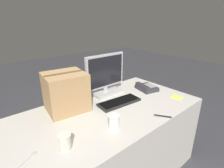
% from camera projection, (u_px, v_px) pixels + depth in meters
% --- Properties ---
extents(office_desk, '(1.80, 0.90, 0.75)m').
position_uv_depth(office_desk, '(105.00, 146.00, 1.66)').
color(office_desk, beige).
rests_on(office_desk, ground_plane).
extents(monitor, '(0.47, 0.22, 0.42)m').
position_uv_depth(monitor, '(105.00, 77.00, 1.83)').
color(monitor, '#B7B7B7').
rests_on(monitor, office_desk).
extents(keyboard, '(0.43, 0.20, 0.03)m').
position_uv_depth(keyboard, '(119.00, 102.00, 1.66)').
color(keyboard, black).
rests_on(keyboard, office_desk).
extents(desk_phone, '(0.23, 0.25, 0.07)m').
position_uv_depth(desk_phone, '(146.00, 88.00, 1.97)').
color(desk_phone, '#2D2D33').
rests_on(desk_phone, office_desk).
extents(paper_cup_left, '(0.08, 0.08, 0.10)m').
position_uv_depth(paper_cup_left, '(65.00, 141.00, 1.08)').
color(paper_cup_left, beige).
rests_on(paper_cup_left, office_desk).
extents(paper_cup_right, '(0.09, 0.09, 0.10)m').
position_uv_depth(paper_cup_right, '(114.00, 121.00, 1.28)').
color(paper_cup_right, white).
rests_on(paper_cup_right, office_desk).
extents(spoon, '(0.14, 0.09, 0.00)m').
position_uv_depth(spoon, '(31.00, 157.00, 1.02)').
color(spoon, '#B2B2B7').
rests_on(spoon, office_desk).
extents(cardboard_box, '(0.37, 0.35, 0.34)m').
position_uv_depth(cardboard_box, '(66.00, 92.00, 1.51)').
color(cardboard_box, tan).
rests_on(cardboard_box, office_desk).
extents(pen_marker, '(0.09, 0.12, 0.01)m').
position_uv_depth(pen_marker, '(163.00, 116.00, 1.44)').
color(pen_marker, black).
rests_on(pen_marker, office_desk).
extents(sticky_note_pad, '(0.09, 0.09, 0.01)m').
position_uv_depth(sticky_note_pad, '(177.00, 97.00, 1.79)').
color(sticky_note_pad, '#E5DB4C').
rests_on(sticky_note_pad, office_desk).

